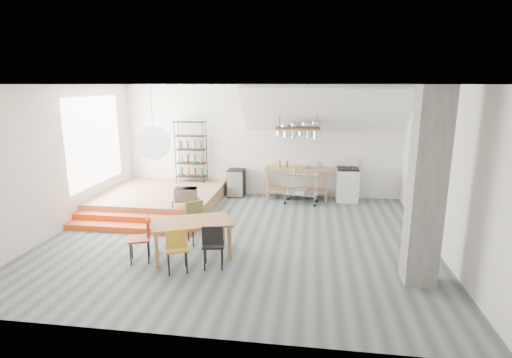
# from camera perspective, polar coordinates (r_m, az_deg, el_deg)

# --- Properties ---
(floor) EXTENTS (8.00, 8.00, 0.00)m
(floor) POSITION_cam_1_polar(r_m,az_deg,el_deg) (8.66, -2.43, -8.31)
(floor) COLOR #4D5759
(floor) RESTS_ON ground
(wall_back) EXTENTS (8.00, 0.04, 3.20)m
(wall_back) POSITION_cam_1_polar(r_m,az_deg,el_deg) (11.62, 0.63, 5.46)
(wall_back) COLOR silver
(wall_back) RESTS_ON ground
(wall_left) EXTENTS (0.04, 7.00, 3.20)m
(wall_left) POSITION_cam_1_polar(r_m,az_deg,el_deg) (9.76, -26.33, 2.54)
(wall_left) COLOR silver
(wall_left) RESTS_ON ground
(wall_right) EXTENTS (0.04, 7.00, 3.20)m
(wall_right) POSITION_cam_1_polar(r_m,az_deg,el_deg) (8.45, 25.18, 1.18)
(wall_right) COLOR silver
(wall_right) RESTS_ON ground
(ceiling) EXTENTS (8.00, 7.00, 0.02)m
(ceiling) POSITION_cam_1_polar(r_m,az_deg,el_deg) (8.05, -2.66, 13.36)
(ceiling) COLOR white
(ceiling) RESTS_ON wall_back
(slope_ceiling) EXTENTS (4.40, 1.44, 1.32)m
(slope_ceiling) POSITION_cam_1_polar(r_m,az_deg,el_deg) (10.84, 9.84, 9.75)
(slope_ceiling) COLOR white
(slope_ceiling) RESTS_ON wall_back
(window_pane) EXTENTS (0.02, 2.50, 2.20)m
(window_pane) POSITION_cam_1_polar(r_m,az_deg,el_deg) (10.97, -22.00, 5.08)
(window_pane) COLOR white
(window_pane) RESTS_ON wall_left
(platform) EXTENTS (3.00, 3.00, 0.40)m
(platform) POSITION_cam_1_polar(r_m,az_deg,el_deg) (11.10, -13.35, -2.68)
(platform) COLOR #916848
(platform) RESTS_ON ground
(step_lower) EXTENTS (3.00, 0.35, 0.13)m
(step_lower) POSITION_cam_1_polar(r_m,az_deg,el_deg) (9.44, -17.58, -6.66)
(step_lower) COLOR #F2561C
(step_lower) RESTS_ON ground
(step_upper) EXTENTS (3.00, 0.35, 0.27)m
(step_upper) POSITION_cam_1_polar(r_m,az_deg,el_deg) (9.72, -16.73, -5.61)
(step_upper) COLOR #F2561C
(step_upper) RESTS_ON ground
(concrete_column) EXTENTS (0.50, 0.50, 3.20)m
(concrete_column) POSITION_cam_1_polar(r_m,az_deg,el_deg) (6.85, 23.15, -1.23)
(concrete_column) COLOR slate
(concrete_column) RESTS_ON ground
(kitchen_counter) EXTENTS (1.80, 0.60, 0.91)m
(kitchen_counter) POSITION_cam_1_polar(r_m,az_deg,el_deg) (11.36, 5.89, 0.22)
(kitchen_counter) COLOR #916848
(kitchen_counter) RESTS_ON ground
(stove) EXTENTS (0.60, 0.60, 1.18)m
(stove) POSITION_cam_1_polar(r_m,az_deg,el_deg) (11.44, 12.90, -0.71)
(stove) COLOR white
(stove) RESTS_ON ground
(pot_rack) EXTENTS (1.20, 0.50, 1.43)m
(pot_rack) POSITION_cam_1_polar(r_m,az_deg,el_deg) (10.91, 6.16, 6.86)
(pot_rack) COLOR #402819
(pot_rack) RESTS_ON ceiling
(wire_shelving) EXTENTS (0.88, 0.38, 1.80)m
(wire_shelving) POSITION_cam_1_polar(r_m,az_deg,el_deg) (11.80, -9.27, 4.07)
(wire_shelving) COLOR black
(wire_shelving) RESTS_ON platform
(microwave_shelf) EXTENTS (0.60, 0.40, 0.16)m
(microwave_shelf) POSITION_cam_1_polar(r_m,az_deg,el_deg) (9.51, -9.98, -3.04)
(microwave_shelf) COLOR #916848
(microwave_shelf) RESTS_ON platform
(paper_lantern) EXTENTS (0.60, 0.60, 0.60)m
(paper_lantern) POSITION_cam_1_polar(r_m,az_deg,el_deg) (7.26, -14.42, 5.03)
(paper_lantern) COLOR white
(paper_lantern) RESTS_ON ceiling
(dining_table) EXTENTS (1.67, 1.33, 0.69)m
(dining_table) POSITION_cam_1_polar(r_m,az_deg,el_deg) (7.66, -9.22, -6.48)
(dining_table) COLOR #986637
(dining_table) RESTS_ON ground
(chair_mustard) EXTENTS (0.50, 0.50, 0.83)m
(chair_mustard) POSITION_cam_1_polar(r_m,az_deg,el_deg) (7.07, -11.25, -9.38)
(chair_mustard) COLOR #B68C1F
(chair_mustard) RESTS_ON ground
(chair_black) EXTENTS (0.44, 0.44, 0.83)m
(chair_black) POSITION_cam_1_polar(r_m,az_deg,el_deg) (7.13, -6.16, -9.01)
(chair_black) COLOR black
(chair_black) RESTS_ON ground
(chair_olive) EXTENTS (0.54, 0.54, 0.85)m
(chair_olive) POSITION_cam_1_polar(r_m,az_deg,el_deg) (8.34, -8.50, -5.60)
(chair_olive) COLOR #5D642F
(chair_olive) RESTS_ON ground
(chair_red) EXTENTS (0.50, 0.50, 0.85)m
(chair_red) POSITION_cam_1_polar(r_m,az_deg,el_deg) (7.68, -15.87, -7.71)
(chair_red) COLOR #AC2E18
(chair_red) RESTS_ON ground
(rolling_cart) EXTENTS (0.93, 0.60, 0.86)m
(rolling_cart) POSITION_cam_1_polar(r_m,az_deg,el_deg) (10.94, 6.48, -0.68)
(rolling_cart) COLOR silver
(rolling_cart) RESTS_ON ground
(mini_fridge) EXTENTS (0.47, 0.47, 0.80)m
(mini_fridge) POSITION_cam_1_polar(r_m,az_deg,el_deg) (11.66, -2.82, -0.53)
(mini_fridge) COLOR black
(mini_fridge) RESTS_ON ground
(microwave) EXTENTS (0.55, 0.42, 0.28)m
(microwave) POSITION_cam_1_polar(r_m,az_deg,el_deg) (9.47, -10.01, -2.11)
(microwave) COLOR beige
(microwave) RESTS_ON microwave_shelf
(bowl) EXTENTS (0.27, 0.27, 0.05)m
(bowl) POSITION_cam_1_polar(r_m,az_deg,el_deg) (11.24, 7.42, 1.65)
(bowl) COLOR silver
(bowl) RESTS_ON kitchen_counter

